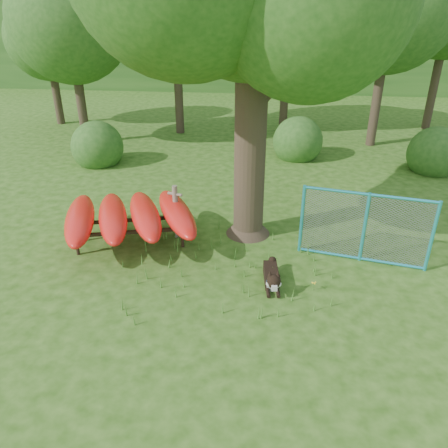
# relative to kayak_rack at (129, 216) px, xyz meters

# --- Properties ---
(ground) EXTENTS (80.00, 80.00, 0.00)m
(ground) POSITION_rel_kayak_rack_xyz_m (2.06, -1.90, -0.72)
(ground) COLOR #234A0E
(ground) RESTS_ON ground
(wooden_post) EXTENTS (0.36, 0.17, 1.32)m
(wooden_post) POSITION_rel_kayak_rack_xyz_m (0.98, 0.47, -0.02)
(wooden_post) COLOR #6A6050
(wooden_post) RESTS_ON ground
(kayak_rack) EXTENTS (3.70, 3.31, 0.94)m
(kayak_rack) POSITION_rel_kayak_rack_xyz_m (0.00, 0.00, 0.00)
(kayak_rack) COLOR black
(kayak_rack) RESTS_ON ground
(husky_dog) EXTENTS (0.37, 1.20, 0.53)m
(husky_dog) POSITION_rel_kayak_rack_xyz_m (3.30, -1.34, -0.53)
(husky_dog) COLOR black
(husky_dog) RESTS_ON ground
(fence_section) EXTENTS (2.69, 0.63, 2.66)m
(fence_section) POSITION_rel_kayak_rack_xyz_m (5.20, -0.13, 0.08)
(fence_section) COLOR #29A6C3
(fence_section) RESTS_ON ground
(wildflower_clump) EXTENTS (0.09, 0.08, 0.20)m
(wildflower_clump) POSITION_rel_kayak_rack_xyz_m (4.11, -1.41, -0.56)
(wildflower_clump) COLOR #4B812A
(wildflower_clump) RESTS_ON ground
(bg_tree_a) EXTENTS (4.40, 4.40, 6.70)m
(bg_tree_a) POSITION_rel_kayak_rack_xyz_m (-4.44, 8.10, 3.77)
(bg_tree_a) COLOR #33271C
(bg_tree_a) RESTS_ON ground
(bg_tree_c) EXTENTS (4.00, 4.00, 6.12)m
(bg_tree_c) POSITION_rel_kayak_rack_xyz_m (3.56, 11.10, 3.39)
(bg_tree_c) COLOR #33271C
(bg_tree_c) RESTS_ON ground
(bg_tree_d) EXTENTS (4.80, 4.80, 7.50)m
(bg_tree_d) POSITION_rel_kayak_rack_xyz_m (7.06, 9.10, 4.37)
(bg_tree_d) COLOR #33271C
(bg_tree_d) RESTS_ON ground
(bg_tree_f) EXTENTS (3.60, 3.60, 5.55)m
(bg_tree_f) POSITION_rel_kayak_rack_xyz_m (-6.94, 11.10, 3.01)
(bg_tree_f) COLOR #33271C
(bg_tree_f) RESTS_ON ground
(shrub_left) EXTENTS (1.80, 1.80, 1.80)m
(shrub_left) POSITION_rel_kayak_rack_xyz_m (-2.94, 5.60, -0.72)
(shrub_left) COLOR #26531A
(shrub_left) RESTS_ON ground
(shrub_right) EXTENTS (1.80, 1.80, 1.80)m
(shrub_right) POSITION_rel_kayak_rack_xyz_m (8.56, 6.10, -0.72)
(shrub_right) COLOR #26531A
(shrub_right) RESTS_ON ground
(shrub_mid) EXTENTS (1.80, 1.80, 1.80)m
(shrub_mid) POSITION_rel_kayak_rack_xyz_m (4.06, 7.10, -0.72)
(shrub_mid) COLOR #26531A
(shrub_mid) RESTS_ON ground
(wooded_hillside) EXTENTS (80.00, 12.00, 6.00)m
(wooded_hillside) POSITION_rel_kayak_rack_xyz_m (2.06, 26.10, 2.28)
(wooded_hillside) COLOR #26531A
(wooded_hillside) RESTS_ON ground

